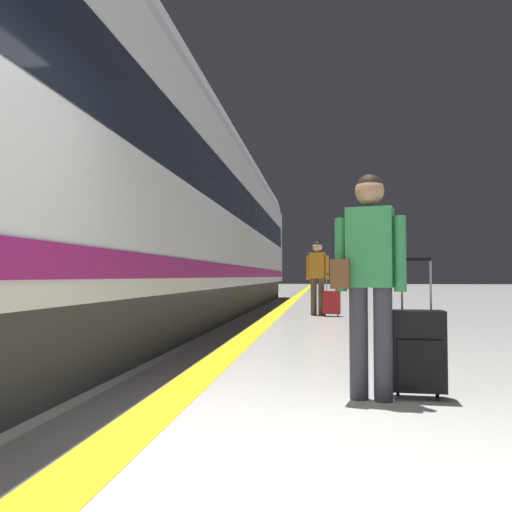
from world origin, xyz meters
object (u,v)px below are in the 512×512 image
at_px(high_speed_train, 137,184).
at_px(suitcase_near, 332,302).
at_px(passenger_near, 317,272).
at_px(traveller_foreground, 368,269).
at_px(rolling_suitcase_foreground, 418,350).

relative_size(high_speed_train, suitcase_near, 30.60).
distance_m(passenger_near, suitcase_near, 0.80).
relative_size(traveller_foreground, rolling_suitcase_foreground, 1.59).
relative_size(traveller_foreground, passenger_near, 0.96).
relative_size(traveller_foreground, suitcase_near, 1.72).
xyz_separation_m(high_speed_train, rolling_suitcase_foreground, (3.87, -4.60, -2.15)).
xyz_separation_m(rolling_suitcase_foreground, suitcase_near, (-0.49, 7.87, -0.04)).
bearing_deg(suitcase_near, traveller_foreground, -89.14).
relative_size(high_speed_train, rolling_suitcase_foreground, 28.32).
bearing_deg(traveller_foreground, passenger_near, 93.06).
bearing_deg(rolling_suitcase_foreground, high_speed_train, 130.09).
bearing_deg(traveller_foreground, suitcase_near, 90.86).
bearing_deg(high_speed_train, rolling_suitcase_foreground, -49.91).
distance_m(high_speed_train, traveller_foreground, 6.05).
xyz_separation_m(traveller_foreground, suitcase_near, (-0.12, 7.95, -0.64)).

